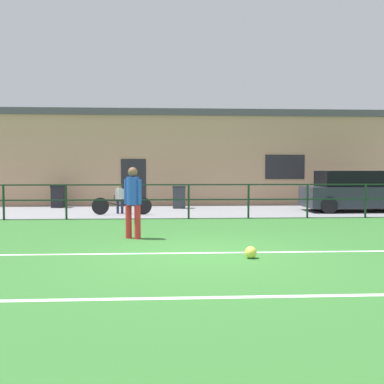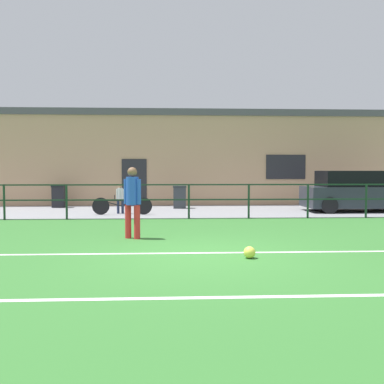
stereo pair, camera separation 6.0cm
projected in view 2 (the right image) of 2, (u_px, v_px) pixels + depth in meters
The scene contains 13 objects.
ground at pixel (202, 256), 8.00m from camera, with size 60.00×44.00×0.04m, color #33702D.
field_line_touchline at pixel (201, 253), 8.20m from camera, with size 36.00×0.11×0.00m, color white.
field_line_hash at pixel (217, 297), 5.34m from camera, with size 36.00×0.11×0.00m, color white.
pavement_strip at pixel (186, 211), 16.48m from camera, with size 48.00×5.00×0.02m, color gray.
perimeter_fence at pixel (189, 196), 13.94m from camera, with size 36.07×0.07×1.15m.
clubhouse_facade at pixel (184, 158), 20.05m from camera, with size 28.00×2.56×4.35m.
player_striker at pixel (132, 198), 9.89m from camera, with size 0.42×0.29×1.68m.
soccer_ball_match at pixel (250, 252), 7.71m from camera, with size 0.22×0.22×0.22m, color #E5E04C.
spectator_child at pixel (120, 197), 15.40m from camera, with size 0.29×0.19×1.08m.
parked_car_red at pixel (354, 192), 16.26m from camera, with size 3.85×1.84×1.56m.
bicycle_parked_1 at pixel (122, 206), 15.05m from camera, with size 2.13×0.04×0.71m.
trash_bin_0 at pixel (59, 196), 17.90m from camera, with size 0.53×0.45×0.94m.
trash_bin_1 at pixel (180, 197), 17.56m from camera, with size 0.55×0.46×0.94m.
Camera 2 is at (-0.57, -7.91, 1.62)m, focal length 39.47 mm.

